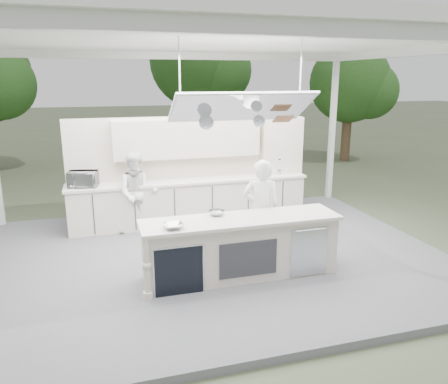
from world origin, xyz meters
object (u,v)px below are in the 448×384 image
object	(u,v)px
head_chef	(261,210)
demo_island	(240,247)
back_counter	(190,201)
sous_chef	(138,193)

from	to	relation	value
head_chef	demo_island	bearing A→B (deg)	65.18
demo_island	back_counter	distance (m)	2.82
back_counter	sous_chef	bearing A→B (deg)	-162.90
demo_island	sous_chef	size ratio (longest dim) A/B	1.90
demo_island	head_chef	size ratio (longest dim) A/B	1.79
back_counter	sous_chef	world-z (taller)	sous_chef
back_counter	head_chef	bearing A→B (deg)	-71.44
head_chef	sous_chef	size ratio (longest dim) A/B	1.06
sous_chef	demo_island	bearing A→B (deg)	-57.60
demo_island	back_counter	bearing A→B (deg)	93.63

